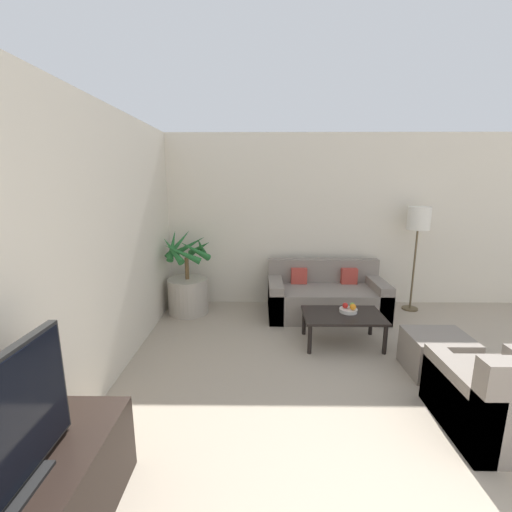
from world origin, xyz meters
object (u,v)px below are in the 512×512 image
object	(u,v)px
ottoman	(437,354)
coffee_table	(343,318)
apple_green	(352,305)
orange_fruit	(353,307)
television	(10,425)
apple_red	(345,305)
sofa_loveseat	(325,297)
armchair	(503,401)
floor_lamp	(418,223)
potted_palm	(188,287)
fruit_bowl	(348,310)

from	to	relation	value
ottoman	coffee_table	bearing A→B (deg)	142.76
apple_green	orange_fruit	bearing A→B (deg)	-100.00
coffee_table	television	bearing A→B (deg)	-130.06
apple_green	apple_red	bearing A→B (deg)	-169.47
sofa_loveseat	ottoman	distance (m)	1.82
armchair	apple_red	bearing A→B (deg)	118.03
floor_lamp	apple_green	bearing A→B (deg)	-138.66
floor_lamp	apple_green	distance (m)	1.85
orange_fruit	armchair	world-z (taller)	armchair
television	apple_red	size ratio (longest dim) A/B	11.66
potted_palm	sofa_loveseat	world-z (taller)	potted_palm
television	orange_fruit	xyz separation A→B (m)	(2.30, 2.61, -0.41)
sofa_loveseat	apple_red	world-z (taller)	sofa_loveseat
fruit_bowl	orange_fruit	bearing A→B (deg)	-44.14
apple_red	orange_fruit	distance (m)	0.10
sofa_loveseat	fruit_bowl	bearing A→B (deg)	-82.72
potted_palm	sofa_loveseat	size ratio (longest dim) A/B	0.75
coffee_table	apple_red	world-z (taller)	apple_red
armchair	apple_green	bearing A→B (deg)	115.16
coffee_table	fruit_bowl	world-z (taller)	fruit_bowl
sofa_loveseat	floor_lamp	xyz separation A→B (m)	(1.38, 0.22, 1.09)
potted_palm	ottoman	distance (m)	3.38
orange_fruit	fruit_bowl	bearing A→B (deg)	135.86
floor_lamp	orange_fruit	bearing A→B (deg)	-136.99
fruit_bowl	ottoman	world-z (taller)	fruit_bowl
sofa_loveseat	fruit_bowl	size ratio (longest dim) A/B	7.78
armchair	ottoman	world-z (taller)	armchair
sofa_loveseat	coffee_table	xyz separation A→B (m)	(0.03, -0.95, 0.06)
potted_palm	apple_red	world-z (taller)	potted_palm
fruit_bowl	apple_red	size ratio (longest dim) A/B	3.11
sofa_loveseat	ottoman	size ratio (longest dim) A/B	2.78
potted_palm	orange_fruit	world-z (taller)	potted_palm
television	potted_palm	distance (m)	3.62
television	floor_lamp	bearing A→B (deg)	46.85
potted_palm	apple_green	size ratio (longest dim) A/B	19.46
orange_fruit	armchair	size ratio (longest dim) A/B	0.09
sofa_loveseat	coffee_table	size ratio (longest dim) A/B	1.77
potted_palm	fruit_bowl	distance (m)	2.38
armchair	floor_lamp	bearing A→B (deg)	80.66
apple_green	ottoman	xyz separation A→B (m)	(0.70, -0.75, -0.25)
orange_fruit	ottoman	size ratio (longest dim) A/B	0.13
apple_red	orange_fruit	size ratio (longest dim) A/B	0.92
coffee_table	orange_fruit	distance (m)	0.18
fruit_bowl	apple_green	bearing A→B (deg)	32.31
potted_palm	floor_lamp	size ratio (longest dim) A/B	0.80
floor_lamp	apple_green	size ratio (longest dim) A/B	24.44
ottoman	fruit_bowl	bearing A→B (deg)	136.91
floor_lamp	ottoman	size ratio (longest dim) A/B	2.61
television	armchair	distance (m)	3.31
potted_palm	coffee_table	world-z (taller)	potted_palm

